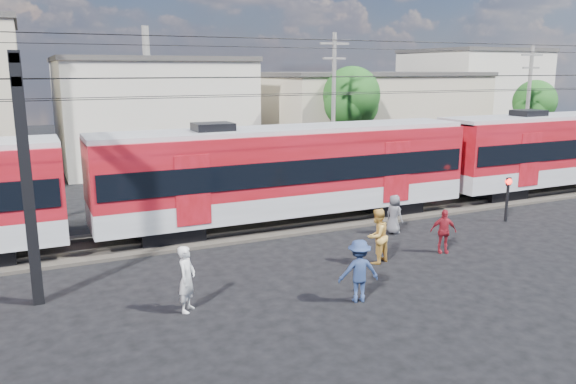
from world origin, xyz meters
name	(u,v)px	position (x,y,z in m)	size (l,w,h in m)	color
ground	(402,289)	(0.00, 0.00, 0.00)	(120.00, 120.00, 0.00)	black
track_bed	(290,223)	(0.00, 8.00, 0.06)	(70.00, 3.40, 0.12)	#2D2823
rail_near	(298,225)	(0.00, 7.25, 0.18)	(70.00, 0.12, 0.12)	#59544C
rail_far	(283,216)	(0.00, 8.75, 0.18)	(70.00, 0.12, 0.12)	#59544C
commuter_train	(292,169)	(0.10, 8.00, 2.40)	(50.30, 3.08, 4.17)	black
catenary	(64,110)	(-8.65, 8.00, 5.14)	(70.00, 9.30, 7.52)	black
building_midwest	(149,111)	(-2.00, 27.00, 3.66)	(12.24, 12.24, 7.30)	#BBB5A4
building_mideast	(366,114)	(14.00, 24.00, 3.16)	(16.32, 10.20, 6.30)	tan
building_east	(470,95)	(28.00, 28.00, 4.16)	(10.20, 10.20, 8.30)	#BBB5A4
utility_pole_mid	(334,105)	(6.00, 15.00, 4.53)	(1.80, 0.24, 8.50)	slate
utility_pole_east	(528,104)	(20.00, 14.00, 4.28)	(1.80, 0.24, 8.00)	slate
tree_near	(353,99)	(9.19, 18.09, 4.66)	(3.82, 3.64, 6.72)	#382619
tree_far	(535,104)	(24.19, 17.09, 3.99)	(3.36, 3.12, 5.76)	#382619
pedestrian_a	(187,279)	(-6.28, 1.22, 0.93)	(0.68, 0.44, 1.86)	silver
pedestrian_b	(377,236)	(0.63, 2.33, 0.95)	(0.93, 0.72, 1.91)	gold
pedestrian_c	(359,271)	(-1.67, -0.19, 0.91)	(1.18, 0.68, 1.82)	navy
pedestrian_d	(443,231)	(3.42, 2.26, 0.80)	(0.94, 0.39, 1.61)	maroon
pedestrian_e	(394,214)	(3.23, 5.00, 0.80)	(0.78, 0.51, 1.60)	#545359
car_silver	(533,161)	(19.78, 12.95, 0.65)	(1.55, 3.84, 1.31)	silver
crossing_signal	(508,191)	(8.78, 4.48, 1.35)	(0.28, 0.28, 1.95)	black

